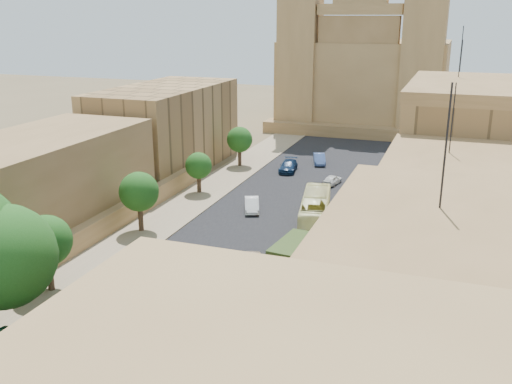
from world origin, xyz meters
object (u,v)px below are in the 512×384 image
Objects in this scene: street_tree_b at (139,192)px; bus_cream_east at (315,210)px; street_tree_a at (46,241)px; car_white_a at (252,204)px; street_tree_d at (240,140)px; pedestrian_c at (321,279)px; car_blue_a at (133,291)px; church at (364,70)px; olive_pickup at (293,255)px; street_tree_c at (199,166)px; car_cream at (250,261)px; red_truck at (130,351)px; bus_green_north at (15,361)px; car_white_b at (332,180)px; car_blue_b at (319,159)px; bus_red_east at (269,326)px; car_dkblue at (288,166)px.

bus_cream_east is at bearing 25.29° from street_tree_b.
street_tree_a reaches higher than car_white_a.
street_tree_d is (0.00, 24.00, -0.26)m from street_tree_b.
pedestrian_c is at bearing -59.61° from street_tree_d.
pedestrian_c is (11.44, 5.53, 0.21)m from car_blue_a.
bus_cream_east is at bearing 53.06° from street_tree_a.
bus_cream_east is (4.00, -48.00, -8.13)m from church.
olive_pickup is at bearing -77.92° from car_white_a.
street_tree_b is 15.19m from olive_pickup.
street_tree_c is at bearing 93.52° from car_blue_a.
olive_pickup is at bearing -11.08° from street_tree_b.
car_cream is at bearing -159.76° from olive_pickup.
red_truck is at bearing -22.51° from pedestrian_c.
church is 6.73× the size of street_tree_a.
bus_green_north is 3.40× the size of car_white_b.
car_blue_b is at bearing 105.37° from bus_green_north.
car_blue_a is at bearing -80.28° from street_tree_d.
olive_pickup is (14.70, 9.12, -2.60)m from street_tree_a.
pedestrian_c is (2.80, -2.97, -0.20)m from olive_pickup.
bus_cream_east is at bearing 92.76° from bus_green_north.
bus_cream_east is (8.58, 28.03, -0.11)m from bus_green_north.
car_blue_b is (3.83, 49.52, -0.85)m from bus_green_north.
bus_red_east is at bearing -40.36° from street_tree_b.
red_truck is at bearing 72.02° from bus_cream_east.
street_tree_a is 17.49m from olive_pickup.
bus_green_north is at bearing -83.20° from street_tree_d.
red_truck reaches higher than car_dkblue.
street_tree_c is 13.27m from car_dkblue.
bus_red_east reaches higher than car_white_a.
pedestrian_c is (10.16, -14.09, 0.19)m from car_white_a.
street_tree_a reaches higher than red_truck.
bus_green_north is 13.32m from bus_red_east.
olive_pickup is at bearing 33.48° from car_blue_a.
church reaches higher than car_dkblue.
car_dkblue is (-4.04, 42.24, -1.00)m from red_truck.
street_tree_c reaches higher than olive_pickup.
street_tree_a is at bearing -90.00° from street_tree_b.
street_tree_b is at bearing 107.04° from car_blue_a.
car_blue_a is at bearing 120.99° from red_truck.
street_tree_d is 45.77m from bus_green_north.
car_dkblue is at bearing -19.95° from car_white_b.
red_truck reaches higher than car_white_b.
bus_green_north is 49.67m from car_blue_b.
car_blue_a reaches higher than car_white_b.
car_white_a is (1.93, 29.66, -0.87)m from bus_green_north.
car_blue_b is at bearing -56.67° from car_white_b.
street_tree_d is at bearing -90.11° from bus_red_east.
car_blue_a is 9.25m from car_cream.
bus_red_east is at bearing -6.98° from street_tree_a.
red_truck is 42.44m from car_dkblue.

